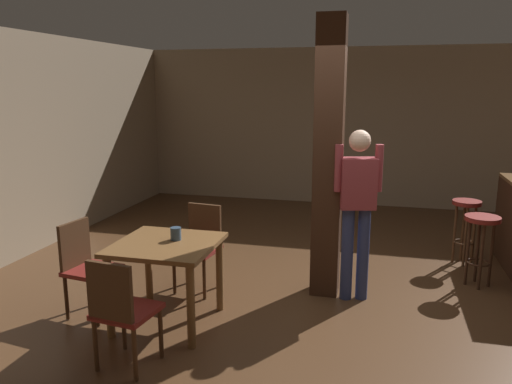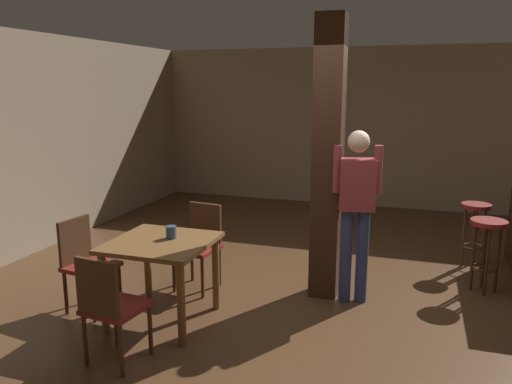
{
  "view_description": "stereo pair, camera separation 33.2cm",
  "coord_description": "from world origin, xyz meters",
  "px_view_note": "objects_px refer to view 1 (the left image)",
  "views": [
    {
      "loc": [
        0.39,
        -4.64,
        2.13
      ],
      "look_at": [
        -0.87,
        0.31,
        1.04
      ],
      "focal_mm": 35.0,
      "sensor_mm": 36.0,
      "label": 1
    },
    {
      "loc": [
        0.71,
        -4.55,
        2.13
      ],
      "look_at": [
        -0.87,
        0.31,
        1.04
      ],
      "focal_mm": 35.0,
      "sensor_mm": 36.0,
      "label": 2
    }
  ],
  "objects_px": {
    "dining_table": "(167,257)",
    "standing_person": "(357,203)",
    "chair_north": "(200,243)",
    "bar_stool_mid": "(466,217)",
    "chair_west": "(86,263)",
    "chair_south": "(121,308)",
    "bar_stool_near": "(481,234)",
    "napkin_cup": "(176,234)"
  },
  "relations": [
    {
      "from": "dining_table",
      "to": "standing_person",
      "type": "bearing_deg",
      "value": 30.78
    },
    {
      "from": "dining_table",
      "to": "chair_north",
      "type": "bearing_deg",
      "value": 89.74
    },
    {
      "from": "dining_table",
      "to": "bar_stool_mid",
      "type": "distance_m",
      "value": 3.68
    },
    {
      "from": "dining_table",
      "to": "chair_west",
      "type": "bearing_deg",
      "value": -178.0
    },
    {
      "from": "chair_north",
      "to": "chair_south",
      "type": "relative_size",
      "value": 1.0
    },
    {
      "from": "chair_north",
      "to": "dining_table",
      "type": "bearing_deg",
      "value": -90.26
    },
    {
      "from": "standing_person",
      "to": "bar_stool_near",
      "type": "distance_m",
      "value": 1.5
    },
    {
      "from": "chair_south",
      "to": "chair_north",
      "type": "bearing_deg",
      "value": 89.59
    },
    {
      "from": "dining_table",
      "to": "chair_west",
      "type": "xyz_separation_m",
      "value": [
        -0.81,
        -0.03,
        -0.12
      ]
    },
    {
      "from": "standing_person",
      "to": "dining_table",
      "type": "bearing_deg",
      "value": -149.22
    },
    {
      "from": "bar_stool_near",
      "to": "napkin_cup",
      "type": "bearing_deg",
      "value": -151.57
    },
    {
      "from": "chair_north",
      "to": "napkin_cup",
      "type": "relative_size",
      "value": 7.69
    },
    {
      "from": "chair_west",
      "to": "bar_stool_mid",
      "type": "height_order",
      "value": "chair_west"
    },
    {
      "from": "dining_table",
      "to": "chair_south",
      "type": "relative_size",
      "value": 0.99
    },
    {
      "from": "dining_table",
      "to": "napkin_cup",
      "type": "height_order",
      "value": "napkin_cup"
    },
    {
      "from": "chair_north",
      "to": "bar_stool_mid",
      "type": "relative_size",
      "value": 1.13
    },
    {
      "from": "napkin_cup",
      "to": "bar_stool_near",
      "type": "distance_m",
      "value": 3.23
    },
    {
      "from": "bar_stool_near",
      "to": "chair_west",
      "type": "bearing_deg",
      "value": -155.88
    },
    {
      "from": "bar_stool_near",
      "to": "standing_person",
      "type": "bearing_deg",
      "value": -152.44
    },
    {
      "from": "napkin_cup",
      "to": "chair_north",
      "type": "bearing_deg",
      "value": 94.1
    },
    {
      "from": "chair_north",
      "to": "bar_stool_mid",
      "type": "height_order",
      "value": "chair_north"
    },
    {
      "from": "dining_table",
      "to": "napkin_cup",
      "type": "bearing_deg",
      "value": 58.63
    },
    {
      "from": "chair_north",
      "to": "bar_stool_near",
      "type": "relative_size",
      "value": 1.14
    },
    {
      "from": "standing_person",
      "to": "bar_stool_near",
      "type": "height_order",
      "value": "standing_person"
    },
    {
      "from": "chair_west",
      "to": "chair_north",
      "type": "relative_size",
      "value": 1.0
    },
    {
      "from": "dining_table",
      "to": "chair_south",
      "type": "distance_m",
      "value": 0.82
    },
    {
      "from": "chair_west",
      "to": "chair_north",
      "type": "distance_m",
      "value": 1.18
    },
    {
      "from": "dining_table",
      "to": "bar_stool_mid",
      "type": "relative_size",
      "value": 1.12
    },
    {
      "from": "dining_table",
      "to": "bar_stool_mid",
      "type": "bearing_deg",
      "value": 39.52
    },
    {
      "from": "chair_west",
      "to": "chair_north",
      "type": "xyz_separation_m",
      "value": [
        0.81,
        0.86,
        0.0
      ]
    },
    {
      "from": "chair_south",
      "to": "bar_stool_mid",
      "type": "height_order",
      "value": "chair_south"
    },
    {
      "from": "napkin_cup",
      "to": "bar_stool_near",
      "type": "height_order",
      "value": "napkin_cup"
    },
    {
      "from": "bar_stool_near",
      "to": "bar_stool_mid",
      "type": "bearing_deg",
      "value": 94.32
    },
    {
      "from": "dining_table",
      "to": "bar_stool_near",
      "type": "bearing_deg",
      "value": 29.38
    },
    {
      "from": "bar_stool_near",
      "to": "chair_south",
      "type": "bearing_deg",
      "value": -139.94
    },
    {
      "from": "napkin_cup",
      "to": "dining_table",
      "type": "bearing_deg",
      "value": -121.37
    },
    {
      "from": "chair_north",
      "to": "napkin_cup",
      "type": "bearing_deg",
      "value": -85.9
    },
    {
      "from": "dining_table",
      "to": "chair_north",
      "type": "relative_size",
      "value": 0.99
    },
    {
      "from": "chair_west",
      "to": "chair_north",
      "type": "bearing_deg",
      "value": 46.67
    },
    {
      "from": "dining_table",
      "to": "standing_person",
      "type": "height_order",
      "value": "standing_person"
    },
    {
      "from": "bar_stool_near",
      "to": "chair_north",
      "type": "bearing_deg",
      "value": -164.58
    },
    {
      "from": "chair_west",
      "to": "bar_stool_near",
      "type": "distance_m",
      "value": 4.05
    }
  ]
}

